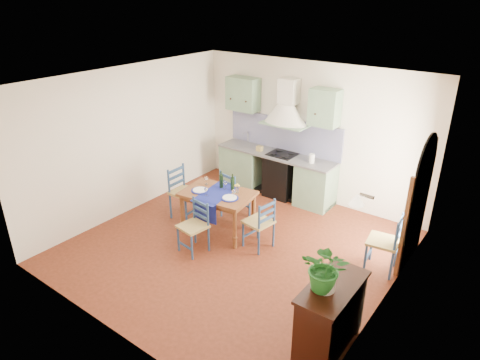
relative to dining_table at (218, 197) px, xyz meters
The scene contains 13 objects.
floor 0.91m from the dining_table, 22.06° to the right, with size 5.00×5.00×0.00m, color #491E0F.
back_wall 2.10m from the dining_table, 87.61° to the left, with size 5.00×0.96×2.80m.
right_wall 3.12m from the dining_table, ahead, with size 0.26×5.00×2.80m.
left_wall 2.08m from the dining_table, behind, with size 0.04×5.00×2.80m, color silver.
ceiling 2.20m from the dining_table, 22.06° to the right, with size 5.00×5.00×0.01m, color white.
dining_table is the anchor object (origin of this frame).
chair_near 0.75m from the dining_table, 83.85° to the right, with size 0.47×0.47×0.89m.
chair_far 0.63m from the dining_table, 99.53° to the left, with size 0.51×0.51×0.96m.
chair_left 0.90m from the dining_table, behind, with size 0.47×0.47×1.00m.
chair_right 0.91m from the dining_table, ahead, with size 0.48×0.48×0.91m.
chair_spare 2.86m from the dining_table, 12.62° to the left, with size 0.51×0.51×0.97m.
sideboard 3.12m from the dining_table, 25.38° to the right, with size 0.50×1.05×0.94m.
potted_plant 3.17m from the dining_table, 27.85° to the right, with size 0.52×0.45×0.58m, color #237229.
Camera 1 is at (3.78, -4.92, 4.03)m, focal length 32.00 mm.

